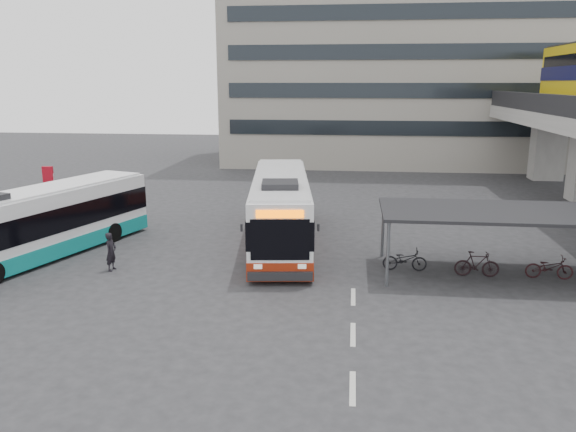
# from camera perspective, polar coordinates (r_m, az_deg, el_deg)

# --- Properties ---
(ground) EXTENTS (120.00, 120.00, 0.00)m
(ground) POSITION_cam_1_polar(r_m,az_deg,el_deg) (19.90, -0.64, -7.91)
(ground) COLOR #28282B
(ground) RESTS_ON ground
(bike_shelter) EXTENTS (10.00, 4.00, 2.54)m
(bike_shelter) POSITION_cam_1_polar(r_m,az_deg,el_deg) (22.94, 21.82, -1.70)
(bike_shelter) COLOR #595B60
(bike_shelter) RESTS_ON ground
(office_block) EXTENTS (30.00, 15.00, 25.00)m
(office_block) POSITION_cam_1_polar(r_m,az_deg,el_deg) (54.76, 10.97, 18.71)
(office_block) COLOR gray
(office_block) RESTS_ON ground
(road_markings) EXTENTS (0.15, 7.60, 0.01)m
(road_markings) POSITION_cam_1_polar(r_m,az_deg,el_deg) (17.00, 6.62, -11.86)
(road_markings) COLOR beige
(road_markings) RESTS_ON ground
(bus_main) EXTENTS (3.88, 11.64, 3.38)m
(bus_main) POSITION_cam_1_polar(r_m,az_deg,el_deg) (25.64, -0.77, 0.64)
(bus_main) COLOR white
(bus_main) RESTS_ON ground
(bus_teal) EXTENTS (5.50, 10.85, 3.15)m
(bus_teal) POSITION_cam_1_polar(r_m,az_deg,el_deg) (25.79, -23.63, -0.67)
(bus_teal) COLOR white
(bus_teal) RESTS_ON ground
(pedestrian) EXTENTS (0.43, 0.60, 1.53)m
(pedestrian) POSITION_cam_1_polar(r_m,az_deg,el_deg) (23.15, -17.54, -3.47)
(pedestrian) COLOR black
(pedestrian) RESTS_ON ground
(sign_totem_north) EXTENTS (0.60, 0.25, 2.79)m
(sign_totem_north) POSITION_cam_1_polar(r_m,az_deg,el_deg) (33.49, -23.06, 2.37)
(sign_totem_north) COLOR #A70A19
(sign_totem_north) RESTS_ON ground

